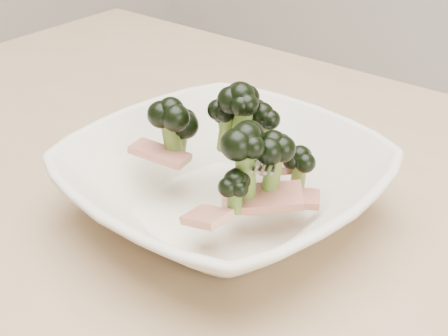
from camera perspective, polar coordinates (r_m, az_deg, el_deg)
The scene contains 2 objects.
dining_table at distance 0.63m, azimuth 1.56°, elevation -12.29°, with size 1.20×0.80×0.75m.
broccoli_dish at distance 0.56m, azimuth 0.15°, elevation -0.86°, with size 0.30×0.30×0.13m.
Camera 1 is at (0.28, -0.37, 1.08)m, focal length 50.00 mm.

